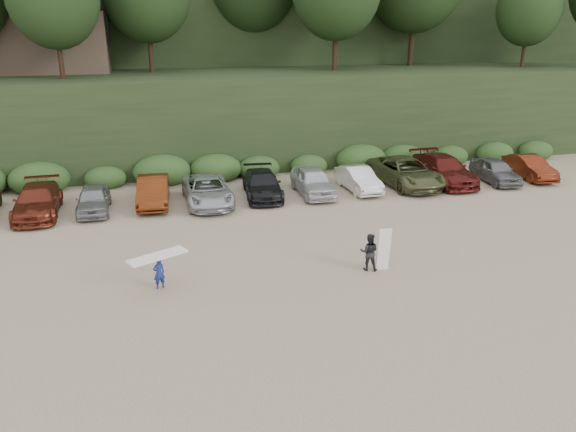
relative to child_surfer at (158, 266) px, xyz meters
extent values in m
plane|color=tan|center=(5.91, 0.09, -0.90)|extent=(120.00, 120.00, 0.00)
cube|color=black|center=(5.91, 22.09, 2.10)|extent=(80.00, 14.00, 6.00)
cube|color=black|center=(5.91, 40.09, 7.10)|extent=(90.00, 30.00, 16.00)
cube|color=#2B491E|center=(5.36, 14.59, -0.30)|extent=(46.20, 2.00, 1.20)
cube|color=brown|center=(-6.09, 24.09, 7.10)|extent=(8.00, 6.00, 4.00)
imported|color=maroon|center=(-5.66, 10.02, -0.16)|extent=(2.20, 5.20, 1.50)
imported|color=gray|center=(-2.94, 9.88, -0.22)|extent=(1.61, 4.00, 1.36)
imported|color=#59230D|center=(0.09, 10.34, -0.15)|extent=(1.89, 4.67, 1.51)
imported|color=#A7A9AD|center=(2.93, 9.81, -0.18)|extent=(2.47, 5.26, 1.45)
imported|color=black|center=(6.06, 10.33, -0.20)|extent=(2.38, 5.00, 1.41)
imported|color=silver|center=(8.94, 10.05, -0.13)|extent=(1.86, 4.57, 1.55)
imported|color=white|center=(11.73, 10.12, -0.22)|extent=(1.66, 4.22, 1.37)
imported|color=#4E5431|center=(14.85, 10.46, -0.09)|extent=(3.18, 6.09, 1.64)
imported|color=#551613|center=(17.36, 10.42, -0.09)|extent=(2.37, 5.66, 1.63)
imported|color=slate|center=(20.52, 9.77, -0.19)|extent=(1.96, 4.29, 1.43)
imported|color=#601F0E|center=(23.13, 10.04, -0.20)|extent=(1.77, 4.36, 1.41)
imported|color=navy|center=(0.00, 0.00, -0.30)|extent=(0.51, 0.42, 1.21)
cube|color=white|center=(0.00, 0.00, 0.38)|extent=(2.26, 1.56, 0.09)
imported|color=black|center=(8.11, -0.38, -0.14)|extent=(0.91, 0.82, 1.52)
cube|color=white|center=(8.62, -0.61, -0.01)|extent=(0.52, 0.29, 1.79)
camera|label=1|loc=(-0.06, -19.36, 8.46)|focal=35.00mm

